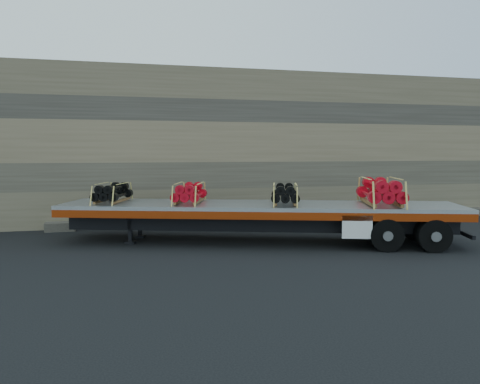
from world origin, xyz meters
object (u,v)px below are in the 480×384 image
object	(u,v)px
bundle_front	(112,193)
bundle_rear	(381,192)
trailer	(259,223)
bundle_midrear	(285,194)
bundle_midfront	(190,193)

from	to	relation	value
bundle_front	bundle_rear	world-z (taller)	bundle_rear
bundle_front	trailer	bearing A→B (deg)	0.00
bundle_midrear	bundle_rear	bearing A→B (deg)	0.00
trailer	bundle_rear	bearing A→B (deg)	0.00
bundle_midrear	trailer	bearing A→B (deg)	-180.00
bundle_front	bundle_rear	size ratio (longest dim) A/B	0.75
trailer	bundle_midfront	xyz separation A→B (m)	(-2.39, 0.80, 1.05)
bundle_front	bundle_midrear	world-z (taller)	bundle_midrear
bundle_front	bundle_midfront	world-z (taller)	bundle_midfront
trailer	bundle_midrear	bearing A→B (deg)	0.00
bundle_rear	bundle_front	bearing A→B (deg)	180.00
bundle_front	bundle_midfront	xyz separation A→B (m)	(2.72, -0.91, 0.01)
bundle_rear	trailer	bearing A→B (deg)	180.00
bundle_midfront	bundle_front	bearing A→B (deg)	-180.00
trailer	bundle_front	xyz separation A→B (m)	(-5.11, 1.70, 1.04)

